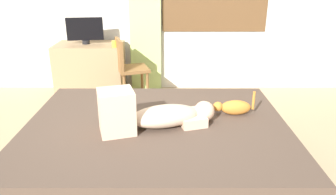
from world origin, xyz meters
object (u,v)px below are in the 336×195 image
Objects in this scene: desk at (90,70)px; cup at (114,44)px; bed at (156,149)px; chair_by_desk at (127,66)px; tv_monitor at (84,30)px; person_lying at (152,114)px; cat at (233,107)px.

cup is (0.39, -0.20, 0.41)m from desk.
cup is at bearing 108.87° from bed.
chair_by_desk is (0.16, -0.07, -0.27)m from cup.
tv_monitor is 0.76m from chair_by_desk.
tv_monitor is (-0.03, 0.00, 0.55)m from desk.
bed is at bearing -63.13° from desk.
bed is at bearing 70.50° from person_lying.
cup reaches higher than cat.
person_lying reaches higher than bed.
bed is 2.17m from desk.
desk is (-0.98, 1.93, 0.13)m from bed.
person_lying is at bearing -160.01° from cat.
tv_monitor is at bearing 133.70° from cat.
tv_monitor is 5.84× the size of cup.
person_lying is 11.36× the size of cup.
chair_by_desk is (0.58, -0.27, -0.41)m from tv_monitor.
person_lying is at bearing -64.53° from desk.
desk is 0.55m from tv_monitor.
tv_monitor is (-0.99, 2.00, 0.32)m from person_lying.
desk is at bearing 116.87° from bed.
cup is (-0.59, 1.73, 0.54)m from bed.
cup is 0.32m from chair_by_desk.
tv_monitor is (-1.01, 1.93, 0.68)m from bed.
cup is at bearing -25.51° from tv_monitor.
bed is 26.77× the size of cup.
bed is at bearing -71.13° from cup.
chair_by_desk is at bearing 103.17° from person_lying.
cat is (0.66, 0.18, 0.31)m from bed.
cat is (0.69, 0.25, -0.05)m from person_lying.
chair_by_desk reaches higher than cat.
bed is 6.15× the size of cat.
chair_by_desk is at bearing 104.52° from bed.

